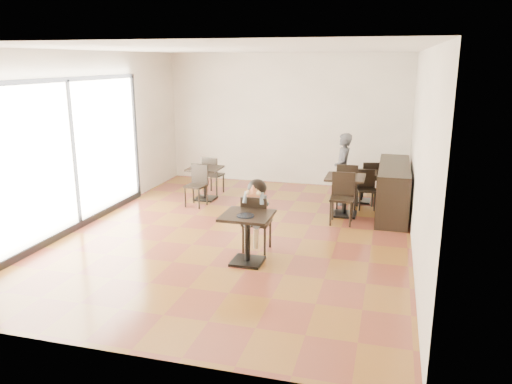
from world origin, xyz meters
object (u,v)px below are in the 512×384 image
(cafe_table_mid, at_px, (345,196))
(chair_back_b, at_px, (366,190))
(adult_patron, at_px, (343,169))
(cafe_table_back, at_px, (361,187))
(chair_left_a, at_px, (214,175))
(chair_left_b, at_px, (196,186))
(child_table, at_px, (247,239))
(cafe_table_left, at_px, (205,183))
(chair_mid_b, at_px, (342,199))
(child, at_px, (257,216))
(chair_mid_a, at_px, (347,186))
(child_chair, at_px, (257,223))
(chair_back_a, at_px, (369,178))

(cafe_table_mid, relative_size, chair_back_b, 0.99)
(adult_patron, height_order, cafe_table_mid, adult_patron)
(cafe_table_back, xyz_separation_m, chair_back_b, (0.14, -0.55, 0.07))
(adult_patron, relative_size, chair_left_a, 1.75)
(adult_patron, height_order, chair_left_b, adult_patron)
(child_table, height_order, cafe_table_left, child_table)
(chair_mid_b, xyz_separation_m, chair_left_a, (-3.11, 1.47, -0.04))
(cafe_table_mid, relative_size, cafe_table_left, 1.10)
(child, bearing_deg, cafe_table_mid, 62.76)
(cafe_table_back, xyz_separation_m, chair_mid_a, (-0.26, -0.57, 0.15))
(child_chair, height_order, chair_back_a, child_chair)
(child_chair, bearing_deg, child_table, 90.00)
(chair_mid_a, height_order, chair_back_b, chair_mid_a)
(chair_mid_a, bearing_deg, child, 66.86)
(child, bearing_deg, chair_left_b, 132.06)
(child, distance_m, chair_back_b, 3.29)
(cafe_table_mid, height_order, cafe_table_back, cafe_table_mid)
(chair_mid_b, xyz_separation_m, chair_back_b, (0.40, 1.12, -0.08))
(cafe_table_back, bearing_deg, chair_back_b, -76.10)
(adult_patron, xyz_separation_m, chair_mid_a, (0.13, -0.27, -0.29))
(chair_back_a, bearing_deg, cafe_table_left, 8.03)
(adult_patron, distance_m, chair_back_b, 0.69)
(child, xyz_separation_m, chair_back_b, (1.58, 2.88, -0.19))
(chair_mid_a, relative_size, chair_left_a, 1.10)
(adult_patron, xyz_separation_m, chair_left_b, (-2.98, -1.00, -0.33))
(chair_left_a, relative_size, chair_back_b, 1.09)
(cafe_table_back, distance_m, chair_back_a, 0.57)
(cafe_table_mid, distance_m, cafe_table_left, 3.13)
(child_table, xyz_separation_m, chair_back_b, (1.58, 3.43, 0.01))
(chair_back_b, bearing_deg, adult_patron, 142.46)
(child_chair, distance_m, chair_back_b, 3.29)
(cafe_table_mid, bearing_deg, chair_mid_a, 90.00)
(cafe_table_left, distance_m, chair_back_a, 3.74)
(cafe_table_mid, bearing_deg, cafe_table_back, 76.96)
(child_chair, bearing_deg, chair_left_b, -47.94)
(chair_back_b, bearing_deg, cafe_table_left, 170.95)
(chair_left_a, xyz_separation_m, chair_back_a, (3.51, 0.75, -0.04))
(child_chair, distance_m, chair_mid_a, 3.10)
(child_table, bearing_deg, cafe_table_left, 120.76)
(cafe_table_mid, distance_m, chair_back_b, 0.70)
(child_table, bearing_deg, chair_back_a, 70.73)
(child_table, xyz_separation_m, cafe_table_back, (1.45, 3.98, -0.06))
(cafe_table_left, bearing_deg, chair_mid_a, 3.26)
(cafe_table_mid, bearing_deg, chair_mid_b, -90.00)
(child_table, bearing_deg, chair_left_a, 116.95)
(child_table, relative_size, child, 0.66)
(child_table, bearing_deg, chair_mid_a, 70.78)
(child, height_order, chair_mid_a, child)
(child_chair, relative_size, chair_mid_b, 0.98)
(chair_mid_a, relative_size, chair_back_b, 1.19)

